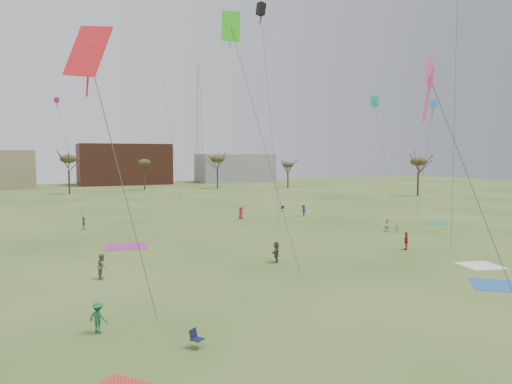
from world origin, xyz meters
name	(u,v)px	position (x,y,z in m)	size (l,w,h in m)	color
ground	(328,285)	(0.00, 0.00, 0.00)	(260.00, 260.00, 0.00)	#33531A
flyer_near_center	(98,317)	(-15.21, -2.72, 0.78)	(1.01, 0.58, 1.56)	#22683B
spectator_fore_a	(406,241)	(13.27, 7.37, 0.84)	(0.99, 0.41, 1.69)	red
spectator_fore_b	(102,266)	(-13.80, 8.03, 0.91)	(0.88, 0.69, 1.81)	#7B5F4E
spectator_fore_c	(276,252)	(-0.15, 7.59, 0.86)	(1.60, 0.51, 1.73)	brown
flyer_mid_c	(396,226)	(19.25, 15.69, 0.73)	(0.53, 0.35, 1.46)	#7EC7D2
spectator_mid_d	(84,223)	(-13.21, 32.39, 0.75)	(0.88, 0.36, 1.50)	#813C92
spectator_mid_e	(388,225)	(18.59, 16.45, 0.78)	(0.76, 0.59, 1.56)	silver
flyer_far_b	(241,213)	(7.35, 33.52, 0.84)	(0.82, 0.54, 1.68)	red
flyer_far_c	(303,210)	(16.62, 32.39, 0.84)	(1.09, 0.63, 1.69)	#203595
blanket_blue	(498,286)	(10.44, -4.81, 0.00)	(3.29, 3.29, 0.03)	#2661A5
blanket_cream	(481,266)	(14.20, -0.17, 0.00)	(2.89, 2.89, 0.03)	white
blanket_plum	(127,246)	(-10.29, 19.70, 0.00)	(3.85, 3.85, 0.03)	#9D308A
blanket_olive	(436,223)	(28.67, 19.10, 0.00)	(2.90, 2.90, 0.03)	#2F825C
camp_chair_left	(197,343)	(-11.29, -6.56, 0.26)	(0.73, 0.74, 0.87)	#121833
camp_chair_right	(282,210)	(16.61, 39.11, 0.26)	(0.74, 0.74, 0.87)	#141438
kites_aloft	(225,64)	(3.30, 28.59, 19.89)	(74.48, 76.47, 24.67)	yellow
tree_line	(116,163)	(-2.85, 79.12, 7.09)	(117.44, 49.32, 8.91)	#3A2B1E
building_brick	(124,164)	(5.00, 120.00, 6.00)	(26.00, 16.00, 12.00)	brown
building_grey	(235,168)	(40.00, 118.00, 4.50)	(24.00, 12.00, 9.00)	gray
radio_tower	(199,123)	(30.00, 125.00, 19.21)	(1.51, 1.72, 41.00)	#9EA3A8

